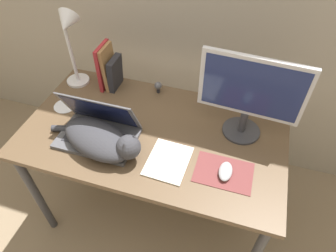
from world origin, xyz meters
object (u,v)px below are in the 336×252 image
object	(u,v)px
computer_mouse	(225,171)
webcam	(158,86)
laptop	(98,130)
external_monitor	(250,94)
cd_disc	(65,106)
book_row	(110,69)
desk_lamp	(69,36)
notepad	(168,161)
cat	(101,140)

from	to	relation	value
computer_mouse	webcam	world-z (taller)	webcam
laptop	webcam	xyz separation A→B (m)	(0.17, 0.41, -0.00)
external_monitor	cd_disc	bearing A→B (deg)	-174.39
computer_mouse	book_row	world-z (taller)	book_row
book_row	computer_mouse	bearing A→B (deg)	-30.00
laptop	computer_mouse	size ratio (longest dim) A/B	3.52
desk_lamp	notepad	xyz separation A→B (m)	(0.64, -0.38, -0.31)
cat	external_monitor	world-z (taller)	external_monitor
cat	notepad	size ratio (longest dim) A/B	2.17
computer_mouse	book_row	distance (m)	0.85
laptop	book_row	size ratio (longest dim) A/B	1.44
computer_mouse	notepad	xyz separation A→B (m)	(-0.26, -0.01, -0.01)
laptop	notepad	distance (m)	0.37
cd_disc	book_row	bearing A→B (deg)	54.82
laptop	desk_lamp	xyz separation A→B (m)	(-0.28, 0.33, 0.27)
computer_mouse	webcam	distance (m)	0.64
external_monitor	webcam	world-z (taller)	external_monitor
laptop	book_row	distance (m)	0.40
desk_lamp	cd_disc	xyz separation A→B (m)	(0.00, -0.19, -0.31)
cat	desk_lamp	distance (m)	0.57
book_row	notepad	world-z (taller)	book_row
cat	desk_lamp	world-z (taller)	desk_lamp
desk_lamp	laptop	bearing A→B (deg)	-49.80
laptop	cd_disc	size ratio (longest dim) A/B	3.10
external_monitor	webcam	size ratio (longest dim) A/B	6.76
webcam	cd_disc	size ratio (longest dim) A/B	0.57
webcam	cd_disc	distance (m)	0.52
external_monitor	desk_lamp	bearing A→B (deg)	174.23
book_row	desk_lamp	distance (m)	0.27
laptop	book_row	xyz separation A→B (m)	(-0.11, 0.38, 0.07)
cat	laptop	bearing A→B (deg)	126.71
laptop	desk_lamp	bearing A→B (deg)	130.20
external_monitor	computer_mouse	size ratio (longest dim) A/B	4.38
laptop	external_monitor	xyz separation A→B (m)	(0.65, 0.24, 0.19)
cd_disc	external_monitor	bearing A→B (deg)	5.61
notepad	cd_disc	xyz separation A→B (m)	(-0.64, 0.19, -0.00)
external_monitor	desk_lamp	xyz separation A→B (m)	(-0.93, 0.09, 0.07)
laptop	webcam	world-z (taller)	laptop
cd_disc	computer_mouse	bearing A→B (deg)	-11.54
laptop	cd_disc	distance (m)	0.32
laptop	external_monitor	size ratio (longest dim) A/B	0.80
cat	computer_mouse	distance (m)	0.57
cd_disc	laptop	bearing A→B (deg)	-27.60
cat	computer_mouse	bearing A→B (deg)	2.76
desk_lamp	webcam	bearing A→B (deg)	9.63
external_monitor	book_row	world-z (taller)	external_monitor
laptop	cd_disc	xyz separation A→B (m)	(-0.28, 0.15, -0.04)
computer_mouse	notepad	world-z (taller)	computer_mouse
computer_mouse	book_row	bearing A→B (deg)	150.00
external_monitor	cd_disc	size ratio (longest dim) A/B	3.86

